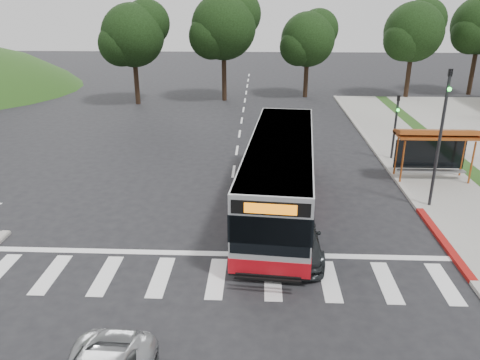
{
  "coord_description": "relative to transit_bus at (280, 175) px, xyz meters",
  "views": [
    {
      "loc": [
        1.44,
        -19.19,
        9.32
      ],
      "look_at": [
        0.6,
        0.56,
        1.6
      ],
      "focal_mm": 35.0,
      "sensor_mm": 36.0,
      "label": 1
    }
  ],
  "objects": [
    {
      "name": "bus_shelter",
      "position": [
        8.36,
        4.02,
        0.67
      ],
      "size": [
        4.2,
        1.6,
        2.86
      ],
      "color": "#A14A1A",
      "rests_on": "sidewalk_east"
    },
    {
      "name": "ground",
      "position": [
        -2.44,
        -1.08,
        -1.68
      ],
      "size": [
        140.0,
        140.0,
        0.0
      ],
      "primitive_type": "plane",
      "color": "black",
      "rests_on": "ground"
    },
    {
      "name": "traffic_signal_ne_short",
      "position": [
        7.16,
        7.41,
        0.8
      ],
      "size": [
        0.18,
        0.37,
        4.0
      ],
      "color": "black",
      "rests_on": "ground"
    },
    {
      "name": "dark_sedan",
      "position": [
        0.36,
        -3.91,
        -0.94
      ],
      "size": [
        2.16,
        5.13,
        1.48
      ],
      "primitive_type": "imported",
      "rotation": [
        0.0,
        0.0,
        0.02
      ],
      "color": "black",
      "rests_on": "ground"
    },
    {
      "name": "curb_east_red",
      "position": [
        6.56,
        -3.08,
        -1.6
      ],
      "size": [
        0.32,
        6.0,
        0.15
      ],
      "primitive_type": "cube",
      "color": "maroon",
      "rests_on": "ground"
    },
    {
      "name": "sidewalk_east",
      "position": [
        8.56,
        6.92,
        -1.62
      ],
      "size": [
        4.0,
        40.0,
        0.12
      ],
      "primitive_type": "cube",
      "color": "gray",
      "rests_on": "ground"
    },
    {
      "name": "crosswalk_ladder",
      "position": [
        -2.44,
        -6.08,
        -1.67
      ],
      "size": [
        18.0,
        2.6,
        0.01
      ],
      "primitive_type": "cube",
      "color": "silver",
      "rests_on": "ground"
    },
    {
      "name": "tree_north_b",
      "position": [
        3.63,
        26.98,
        3.98
      ],
      "size": [
        5.72,
        5.33,
        8.43
      ],
      "color": "black",
      "rests_on": "ground"
    },
    {
      "name": "tree_north_a",
      "position": [
        -4.36,
        24.98,
        5.25
      ],
      "size": [
        6.6,
        6.15,
        10.17
      ],
      "color": "black",
      "rests_on": "ground"
    },
    {
      "name": "transit_bus",
      "position": [
        0.0,
        0.0,
        0.0
      ],
      "size": [
        3.99,
        13.18,
        3.35
      ],
      "primitive_type": null,
      "rotation": [
        0.0,
        0.0,
        -0.09
      ],
      "color": "silver",
      "rests_on": "ground"
    },
    {
      "name": "tree_north_c",
      "position": [
        -12.36,
        22.98,
        4.62
      ],
      "size": [
        6.16,
        5.74,
        9.3
      ],
      "color": "black",
      "rests_on": "ground"
    },
    {
      "name": "pedestrian",
      "position": [
        -0.83,
        -5.9,
        -0.71
      ],
      "size": [
        0.84,
        0.8,
        1.94
      ],
      "primitive_type": "imported",
      "rotation": [
        0.0,
        0.0,
        2.49
      ],
      "color": "white",
      "rests_on": "ground"
    },
    {
      "name": "curb_east",
      "position": [
        6.56,
        6.92,
        -1.6
      ],
      "size": [
        0.3,
        40.0,
        0.15
      ],
      "primitive_type": "cube",
      "color": "#9E9991",
      "rests_on": "ground"
    },
    {
      "name": "tree_ne_a",
      "position": [
        13.64,
        26.98,
        4.72
      ],
      "size": [
        6.16,
        5.74,
        9.3
      ],
      "color": "black",
      "rests_on": "parking_lot"
    },
    {
      "name": "traffic_signal_ne_tall",
      "position": [
        7.16,
        0.41,
        2.2
      ],
      "size": [
        0.18,
        0.37,
        6.5
      ],
      "color": "black",
      "rests_on": "ground"
    }
  ]
}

